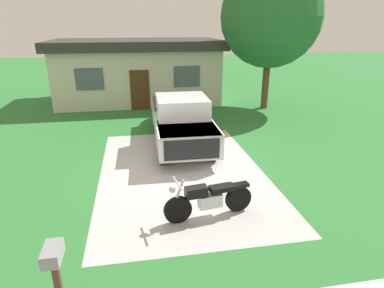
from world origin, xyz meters
TOP-DOWN VIEW (x-y plane):
  - ground_plane at (0.00, 0.00)m, footprint 80.00×80.00m
  - driveway_pad at (0.00, 0.00)m, footprint 5.00×7.70m
  - motorcycle at (0.27, -2.54)m, footprint 2.20×0.73m
  - pickup_truck at (0.36, 2.69)m, footprint 2.12×5.67m
  - mailbox at (-2.65, -4.84)m, footprint 0.26×0.48m
  - shade_tree at (5.67, 7.43)m, footprint 5.06×5.06m
  - neighbor_house at (-1.03, 10.71)m, footprint 9.60×5.60m

SIDE VIEW (x-z plane):
  - ground_plane at x=0.00m, z-range 0.00..0.00m
  - driveway_pad at x=0.00m, z-range 0.00..0.01m
  - motorcycle at x=0.27m, z-range -0.07..1.02m
  - pickup_truck at x=0.36m, z-range 0.00..1.90m
  - mailbox at x=-2.65m, z-range 0.35..1.61m
  - neighbor_house at x=-1.03m, z-range 0.04..3.54m
  - shade_tree at x=5.67m, z-range 1.07..8.29m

